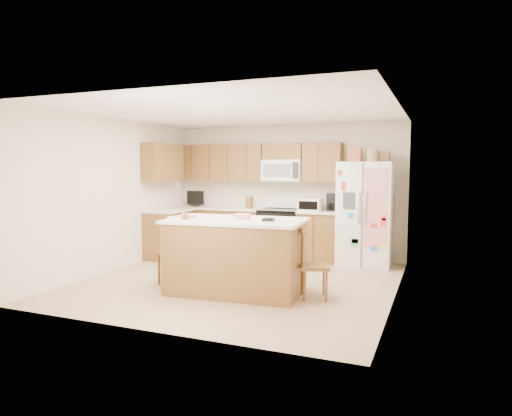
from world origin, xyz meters
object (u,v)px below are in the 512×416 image
at_px(windsor_chair_left, 176,251).
at_px(windsor_chair_back, 246,249).
at_px(windsor_chair_right, 313,266).
at_px(island, 236,256).
at_px(refrigerator, 366,213).
at_px(stove, 281,233).

distance_m(windsor_chair_left, windsor_chair_back, 1.03).
bearing_deg(windsor_chair_right, island, -173.98).
bearing_deg(refrigerator, stove, 177.70).
distance_m(refrigerator, windsor_chair_right, 2.38).
bearing_deg(windsor_chair_left, windsor_chair_right, 0.37).
height_order(windsor_chair_left, windsor_chair_right, windsor_chair_left).
xyz_separation_m(windsor_chair_back, windsor_chair_right, (1.17, -0.51, -0.05)).
distance_m(island, windsor_chair_back, 0.64).
height_order(refrigerator, island, refrigerator).
xyz_separation_m(stove, windsor_chair_back, (0.08, -1.86, 0.01)).
distance_m(island, windsor_chair_left, 1.02).
relative_size(refrigerator, windsor_chair_back, 2.01).
height_order(windsor_chair_back, windsor_chair_right, windsor_chair_back).
bearing_deg(refrigerator, windsor_chair_left, -135.71).
distance_m(stove, windsor_chair_right, 2.68).
height_order(island, windsor_chair_left, island).
bearing_deg(stove, island, -85.30).
bearing_deg(island, stove, 94.70).
bearing_deg(windsor_chair_left, island, -5.50).
bearing_deg(windsor_chair_back, windsor_chair_left, -149.34).
relative_size(refrigerator, island, 1.07).
distance_m(stove, refrigerator, 1.63).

